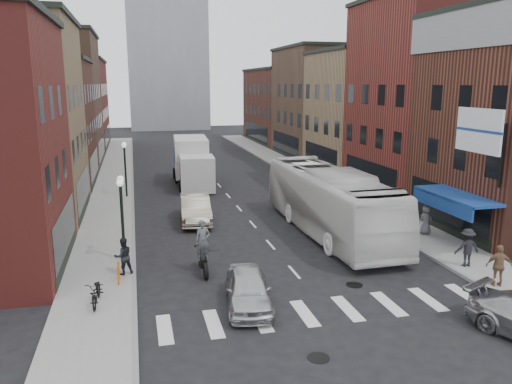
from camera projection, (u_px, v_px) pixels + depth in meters
ground at (301, 280)px, 21.43m from camera, size 160.00×160.00×0.00m
sidewalk_left at (113, 187)px, 40.30m from camera, size 3.00×74.00×0.15m
sidewalk_right at (312, 178)px, 44.27m from camera, size 3.00×74.00×0.15m
curb_left at (132, 187)px, 40.67m from camera, size 0.20×74.00×0.16m
curb_right at (296, 179)px, 43.94m from camera, size 0.20×74.00×0.16m
crosswalk_stripes at (328, 311)px, 18.59m from camera, size 12.00×2.20×0.01m
bldg_left_mid_b at (25, 124)px, 39.60m from camera, size 10.30×10.20×10.30m
bldg_left_far_a at (46, 100)px, 49.71m from camera, size 10.30×12.20×13.30m
bldg_left_far_b at (65, 104)px, 63.21m from camera, size 10.30×16.20×11.30m
bldg_right_mid_a at (435, 99)px, 36.68m from camera, size 10.30×10.20×14.30m
bldg_right_mid_b at (371, 112)px, 46.49m from camera, size 10.30×10.20×11.30m
bldg_right_far_a at (327, 102)px, 56.82m from camera, size 10.30×12.20×12.30m
bldg_right_far_b at (290, 106)px, 70.31m from camera, size 10.30×16.20×10.30m
awning_blue at (453, 197)px, 25.33m from camera, size 1.80×5.00×0.78m
billboard_sign at (480, 132)px, 22.60m from camera, size 1.52×3.00×3.70m
streetlamp_near at (121, 203)px, 22.88m from camera, size 0.32×1.22×4.11m
streetlamp_far at (125, 159)px, 36.16m from camera, size 0.32×1.22×4.11m
bike_rack at (119, 273)px, 20.78m from camera, size 0.08×0.68×0.80m
box_truck at (193, 162)px, 41.22m from camera, size 3.04×8.92×3.82m
motorcycle_rider at (203, 249)px, 22.06m from camera, size 0.69×2.40×2.44m
transit_bus at (329, 201)px, 27.87m from camera, size 3.34×13.38×3.71m
sedan_left_near at (248, 289)px, 18.83m from camera, size 2.19×4.26×1.39m
sedan_left_far at (195, 209)px, 30.33m from camera, size 2.07×5.09×1.64m
parked_bicycle at (97, 292)px, 18.72m from camera, size 0.75×1.90×0.98m
ped_left_solo at (123, 256)px, 21.61m from camera, size 0.89×0.68×1.63m
ped_right_a at (467, 247)px, 22.55m from camera, size 1.19×0.67×1.76m
ped_right_b at (499, 266)px, 20.31m from camera, size 1.14×0.85×1.75m
ped_right_c at (426, 220)px, 27.35m from camera, size 0.80×0.53×1.63m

